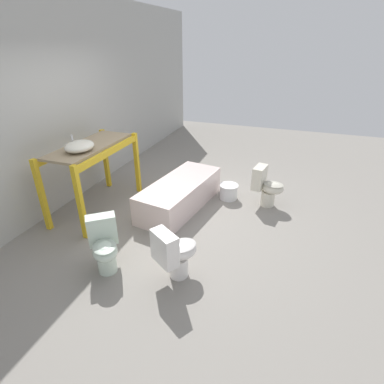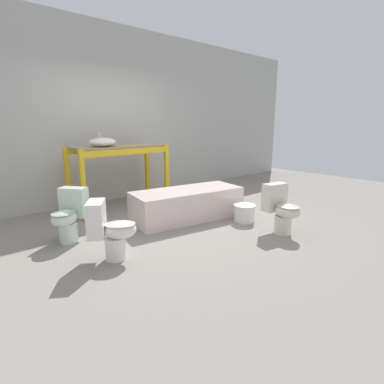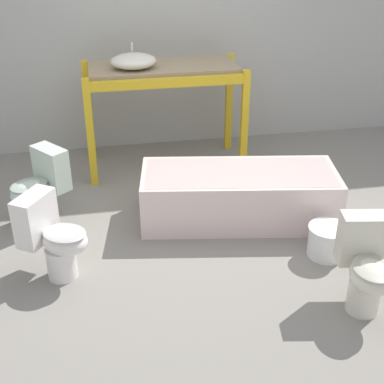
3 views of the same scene
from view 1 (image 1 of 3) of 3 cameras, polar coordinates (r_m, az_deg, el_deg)
ground_plane at (r=4.72m, az=-4.27°, el=-4.90°), size 12.00×12.00×0.00m
warehouse_wall_rear at (r=5.16m, az=-25.12°, el=14.67°), size 10.80×0.08×3.20m
shelving_rack at (r=4.85m, az=-18.56°, el=6.33°), size 1.61×0.72×1.09m
sink_basin at (r=4.51m, az=-20.65°, el=8.17°), size 0.45×0.37×0.23m
bathtub_main at (r=4.89m, az=-2.28°, el=-0.05°), size 1.79×0.94×0.46m
toilet_near at (r=5.06m, az=14.03°, el=1.07°), size 0.39×0.54×0.66m
toilet_far at (r=3.69m, az=-16.34°, el=-9.70°), size 0.58×0.55×0.66m
toilet_extra at (r=3.44m, az=-3.22°, el=-11.52°), size 0.58×0.53×0.66m
bucket_white at (r=5.24m, az=6.99°, el=0.14°), size 0.32×0.32×0.26m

